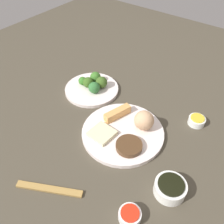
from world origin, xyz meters
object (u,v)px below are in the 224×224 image
object	(u,v)px
broccoli_plate	(92,89)
main_plate	(123,132)
sauce_ramekin_sweet_and_sour	(130,216)
soy_sauce_bowl	(170,188)
chopsticks_pair	(49,189)
sauce_ramekin_hot_mustard	(197,121)

from	to	relation	value
broccoli_plate	main_plate	bearing A→B (deg)	64.04
sauce_ramekin_sweet_and_sour	broccoli_plate	bearing A→B (deg)	-128.96
broccoli_plate	soy_sauce_bowl	bearing A→B (deg)	65.48
broccoli_plate	soy_sauce_bowl	world-z (taller)	soy_sauce_bowl
chopsticks_pair	sauce_ramekin_sweet_and_sour	bearing A→B (deg)	107.75
main_plate	sauce_ramekin_sweet_and_sour	world-z (taller)	sauce_ramekin_sweet_and_sour
main_plate	sauce_ramekin_hot_mustard	bearing A→B (deg)	137.83
soy_sauce_bowl	chopsticks_pair	bearing A→B (deg)	-53.83
soy_sauce_bowl	sauce_ramekin_sweet_and_sour	world-z (taller)	soy_sauce_bowl
sauce_ramekin_hot_mustard	chopsticks_pair	distance (m)	0.57
soy_sauce_bowl	chopsticks_pair	world-z (taller)	soy_sauce_bowl
broccoli_plate	soy_sauce_bowl	xyz separation A→B (m)	(0.22, 0.49, 0.01)
soy_sauce_bowl	sauce_ramekin_hot_mustard	size ratio (longest dim) A/B	1.51
broccoli_plate	sauce_ramekin_hot_mustard	world-z (taller)	sauce_ramekin_hot_mustard
soy_sauce_bowl	sauce_ramekin_sweet_and_sour	distance (m)	0.14
main_plate	broccoli_plate	bearing A→B (deg)	-115.96
soy_sauce_bowl	sauce_ramekin_hot_mustard	bearing A→B (deg)	-171.15
broccoli_plate	sauce_ramekin_sweet_and_sour	distance (m)	0.56
main_plate	chopsticks_pair	xyz separation A→B (m)	(0.31, -0.05, -0.00)
broccoli_plate	sauce_ramekin_sweet_and_sour	xyz separation A→B (m)	(0.36, 0.44, 0.01)
sauce_ramekin_hot_mustard	sauce_ramekin_sweet_and_sour	xyz separation A→B (m)	(0.44, -0.00, 0.00)
soy_sauce_bowl	sauce_ramekin_sweet_and_sour	xyz separation A→B (m)	(0.13, -0.05, -0.01)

